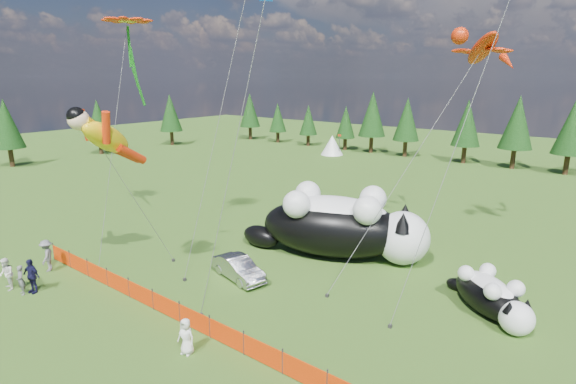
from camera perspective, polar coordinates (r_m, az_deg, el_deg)
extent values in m
plane|color=#143309|center=(24.41, -9.43, -12.47)|extent=(160.00, 160.00, 0.00)
cylinder|color=#262626|center=(31.36, -27.62, -6.68)|extent=(0.06, 0.06, 1.10)
cylinder|color=#262626|center=(29.64, -25.96, -7.66)|extent=(0.06, 0.06, 1.10)
cylinder|color=#262626|center=(27.96, -24.08, -8.76)|extent=(0.06, 0.06, 1.10)
cylinder|color=#262626|center=(26.32, -21.96, -9.99)|extent=(0.06, 0.06, 1.10)
cylinder|color=#262626|center=(24.74, -19.54, -11.36)|extent=(0.06, 0.06, 1.10)
cylinder|color=#262626|center=(23.22, -16.77, -12.88)|extent=(0.06, 0.06, 1.10)
cylinder|color=#262626|center=(21.78, -13.58, -14.58)|extent=(0.06, 0.06, 1.10)
cylinder|color=#262626|center=(20.43, -9.90, -16.46)|extent=(0.06, 0.06, 1.10)
cylinder|color=#262626|center=(19.20, -5.63, -18.51)|extent=(0.06, 0.06, 1.10)
cylinder|color=#262626|center=(18.10, -0.69, -20.71)|extent=(0.06, 0.06, 1.10)
cylinder|color=#262626|center=(17.17, 5.00, -22.99)|extent=(0.06, 0.06, 1.10)
cube|color=red|center=(30.51, -26.80, -7.25)|extent=(2.00, 0.04, 0.90)
cube|color=red|center=(28.81, -25.04, -8.29)|extent=(2.00, 0.04, 0.90)
cube|color=red|center=(27.15, -23.04, -9.46)|extent=(2.00, 0.04, 0.90)
cube|color=red|center=(25.54, -20.78, -10.76)|extent=(2.00, 0.04, 0.90)
cube|color=red|center=(23.99, -18.19, -12.21)|extent=(2.00, 0.04, 0.90)
cube|color=red|center=(22.51, -15.22, -13.82)|extent=(2.00, 0.04, 0.90)
cube|color=red|center=(21.11, -11.80, -15.62)|extent=(2.00, 0.04, 0.90)
cube|color=red|center=(19.82, -7.84, -17.59)|extent=(2.00, 0.04, 0.90)
cube|color=red|center=(18.66, -3.25, -19.72)|extent=(2.00, 0.04, 0.90)
cube|color=red|center=(17.64, 2.06, -21.98)|extent=(2.00, 0.04, 0.90)
ellipsoid|color=black|center=(28.24, 5.77, -4.54)|extent=(9.97, 7.11, 3.63)
ellipsoid|color=white|center=(27.96, 5.81, -2.78)|extent=(7.47, 5.21, 2.22)
sphere|color=white|center=(27.83, 14.35, -5.67)|extent=(3.22, 3.22, 3.22)
sphere|color=#D1517E|center=(27.81, 17.18, -5.89)|extent=(0.45, 0.45, 0.45)
ellipsoid|color=black|center=(29.89, -3.44, -5.66)|extent=(3.13, 2.30, 1.41)
cone|color=black|center=(26.50, 14.39, -3.75)|extent=(1.13, 1.13, 1.13)
cone|color=black|center=(28.35, 14.63, -2.57)|extent=(1.13, 1.13, 1.13)
sphere|color=white|center=(28.65, 10.73, -0.87)|extent=(1.69, 1.69, 1.69)
sphere|color=white|center=(26.15, 10.03, -2.32)|extent=(1.69, 1.69, 1.69)
sphere|color=white|center=(29.41, 2.53, -0.22)|extent=(1.69, 1.69, 1.69)
sphere|color=white|center=(26.97, 1.09, -1.57)|extent=(1.69, 1.69, 1.69)
ellipsoid|color=black|center=(23.93, 24.01, -11.93)|extent=(4.52, 4.18, 1.69)
ellipsoid|color=white|center=(23.76, 24.11, -11.01)|extent=(3.36, 3.10, 1.03)
sphere|color=white|center=(22.64, 27.04, -14.10)|extent=(1.50, 1.50, 1.50)
sphere|color=#D1517E|center=(22.23, 28.11, -14.78)|extent=(0.21, 0.21, 0.21)
ellipsoid|color=black|center=(25.77, 20.86, -10.96)|extent=(1.43, 1.33, 0.66)
cone|color=black|center=(22.10, 26.30, -12.97)|extent=(0.52, 0.52, 0.52)
cone|color=black|center=(22.66, 28.10, -12.51)|extent=(0.52, 0.52, 0.52)
sphere|color=white|center=(23.26, 26.97, -10.88)|extent=(0.79, 0.79, 0.79)
sphere|color=white|center=(22.53, 24.55, -11.42)|extent=(0.79, 0.79, 0.79)
sphere|color=white|center=(24.63, 24.03, -9.14)|extent=(0.79, 0.79, 0.79)
sphere|color=white|center=(23.94, 21.67, -9.57)|extent=(0.79, 0.79, 0.79)
imported|color=#A8A8AD|center=(25.48, -6.29, -9.60)|extent=(3.97, 2.17, 1.24)
imported|color=slate|center=(27.32, -30.81, -9.59)|extent=(0.62, 0.45, 1.58)
imported|color=white|center=(28.21, -32.18, -8.84)|extent=(0.96, 0.71, 1.77)
imported|color=#141336|center=(27.20, -29.81, -9.22)|extent=(1.20, 0.83, 1.87)
imported|color=slate|center=(29.66, -28.30, -7.12)|extent=(1.33, 1.28, 1.88)
imported|color=white|center=(19.51, -12.82, -17.45)|extent=(0.84, 0.64, 1.56)
cylinder|color=#595959|center=(26.36, -17.93, -1.47)|extent=(0.03, 0.03, 8.60)
cube|color=#262626|center=(28.63, -14.36, -8.38)|extent=(0.15, 0.15, 0.16)
cylinder|color=#595959|center=(25.87, 15.31, 3.67)|extent=(0.03, 0.03, 17.25)
cube|color=#262626|center=(23.70, 4.99, -12.96)|extent=(0.15, 0.15, 0.16)
cylinder|color=#595959|center=(29.11, -21.31, 6.14)|extent=(0.03, 0.03, 15.29)
cube|color=#262626|center=(28.66, -22.93, -9.09)|extent=(0.15, 0.15, 0.16)
cube|color=#17821A|center=(31.32, -19.31, 14.74)|extent=(0.22, 0.22, 4.94)
cylinder|color=#595959|center=(25.01, -8.30, 11.15)|extent=(0.03, 0.03, 19.75)
cube|color=#262626|center=(25.94, -12.99, -10.77)|extent=(0.15, 0.15, 0.16)
cylinder|color=#595959|center=(22.03, 22.48, 10.95)|extent=(0.03, 0.03, 21.61)
cube|color=#262626|center=(21.57, 12.84, -16.27)|extent=(0.15, 0.15, 0.16)
cylinder|color=#595959|center=(19.43, -7.30, 3.04)|extent=(0.03, 0.03, 14.42)
cube|color=#262626|center=(22.30, -10.99, -15.07)|extent=(0.15, 0.15, 0.16)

